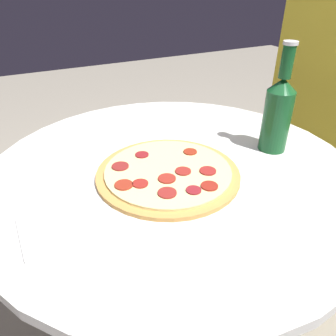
{
  "coord_description": "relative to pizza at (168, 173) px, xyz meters",
  "views": [
    {
      "loc": [
        0.61,
        -0.32,
        1.17
      ],
      "look_at": [
        0.03,
        -0.03,
        0.77
      ],
      "focal_mm": 35.0,
      "sensor_mm": 36.0,
      "label": 1
    }
  ],
  "objects": [
    {
      "name": "pizza",
      "position": [
        0.0,
        0.0,
        0.0
      ],
      "size": [
        0.34,
        0.34,
        0.02
      ],
      "color": "#C68E47",
      "rests_on": "table"
    },
    {
      "name": "table",
      "position": [
        -0.03,
        0.03,
        -0.22
      ],
      "size": [
        0.92,
        0.92,
        0.75
      ],
      "color": "silver",
      "rests_on": "ground_plane"
    },
    {
      "name": "napkin",
      "position": [
        0.08,
        -0.3,
        -0.0
      ],
      "size": [
        0.13,
        0.08,
        0.01
      ],
      "color": "white",
      "rests_on": "table"
    },
    {
      "name": "beer_bottle",
      "position": [
        0.0,
        0.31,
        0.1
      ],
      "size": [
        0.07,
        0.07,
        0.28
      ],
      "color": "#144C23",
      "rests_on": "table"
    }
  ]
}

